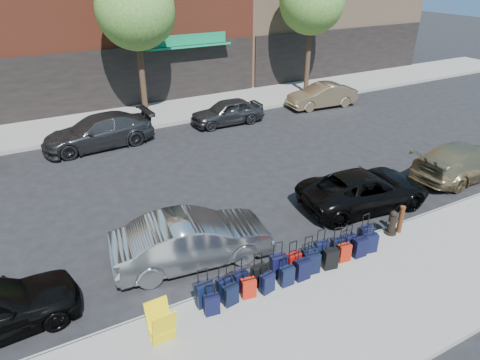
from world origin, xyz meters
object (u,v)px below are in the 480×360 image
car_near_2 (364,189)px  car_far_1 (98,132)px  suitcase_front_5 (294,263)px  display_rack (161,324)px  bollard (401,219)px  car_near_3 (464,161)px  car_far_2 (227,112)px  fire_hydrant (392,223)px  tree_right (314,3)px  car_near_1 (192,240)px  tree_center (138,12)px  car_far_3 (322,96)px

car_near_2 → car_far_1: size_ratio=0.93×
suitcase_front_5 → display_rack: size_ratio=1.01×
bollard → display_rack: size_ratio=0.95×
display_rack → car_near_3: bearing=7.9°
car_near_3 → car_far_2: car_near_3 is taller
fire_hydrant → car_near_2: size_ratio=0.17×
tree_right → car_far_1: tree_right is taller
suitcase_front_5 → car_near_3: car_near_3 is taller
car_near_1 → car_far_2: car_near_1 is taller
tree_center → tree_right: bearing=0.0°
car_near_1 → car_far_3: bearing=-44.5°
car_near_2 → car_far_2: size_ratio=1.20×
tree_center → suitcase_front_5: size_ratio=7.59×
suitcase_front_5 → car_far_1: size_ratio=0.19×
car_near_1 → car_near_3: size_ratio=0.94×
tree_center → car_near_1: size_ratio=1.64×
car_near_2 → car_far_1: 11.95m
car_far_1 → car_near_3: bearing=46.1°
car_near_2 → display_rack: bearing=113.9°
suitcase_front_5 → bollard: suitcase_front_5 is taller
car_far_2 → bollard: bearing=1.3°
tree_center → car_far_1: size_ratio=1.47×
bollard → car_near_1: 6.34m
suitcase_front_5 → car_far_1: 12.04m
tree_right → car_near_2: 14.93m
display_rack → car_near_1: car_near_1 is taller
tree_center → car_far_2: (3.40, -2.62, -4.76)m
tree_right → bollard: 16.71m
fire_hydrant → bollard: size_ratio=0.89×
fire_hydrant → car_near_3: bearing=30.7°
car_far_3 → car_near_2: bearing=-25.5°
suitcase_front_5 → car_far_2: car_far_2 is taller
bollard → car_near_3: (5.35, 1.77, 0.07)m
tree_center → fire_hydrant: bearing=-77.9°
tree_right → car_far_2: 8.95m
bollard → car_far_1: (-6.48, 11.75, 0.11)m
tree_center → car_far_1: (-3.14, -2.57, -4.69)m
fire_hydrant → car_far_2: size_ratio=0.21×
display_rack → car_near_3: 13.36m
car_far_1 → suitcase_front_5: bearing=8.3°
bollard → car_far_2: 11.70m
tree_right → car_far_2: size_ratio=1.91×
display_rack → car_near_1: bearing=52.1°
car_near_1 → bollard: bearing=-100.4°
display_rack → car_far_1: 12.38m
suitcase_front_5 → car_near_2: 4.73m
display_rack → car_far_1: bearing=81.6°
bollard → car_near_3: size_ratio=0.19×
tree_right → display_rack: (-14.98, -14.88, -4.79)m
car_near_2 → car_far_3: size_ratio=1.13×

